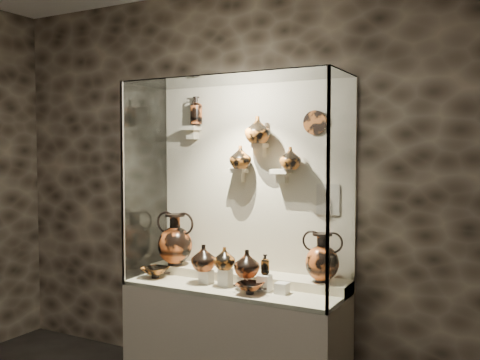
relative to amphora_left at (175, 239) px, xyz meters
name	(u,v)px	position (x,y,z in m)	size (l,w,h in m)	color
wall_back	(253,183)	(0.63, 0.20, 0.48)	(5.00, 0.02, 3.20)	black
plinth	(234,340)	(0.63, -0.12, -0.72)	(1.70, 0.60, 0.80)	#BCB197
front_tier	(234,287)	(0.63, -0.12, -0.30)	(1.68, 0.58, 0.03)	beige
rear_tier	(245,278)	(0.63, 0.06, -0.27)	(1.70, 0.25, 0.10)	beige
back_panel	(253,183)	(0.63, 0.20, 0.48)	(1.70, 0.03, 1.60)	#BCB197
glass_front	(214,187)	(0.63, -0.41, 0.48)	(1.70, 0.01, 1.60)	white
glass_left	(146,182)	(-0.22, -0.12, 0.48)	(0.01, 0.60, 1.60)	white
glass_right	(343,189)	(1.48, -0.12, 0.48)	(0.01, 0.60, 1.60)	white
glass_top	(234,79)	(0.63, -0.12, 1.28)	(1.70, 0.60, 0.01)	white
frame_post_left	(123,184)	(-0.21, -0.41, 0.48)	(0.02, 0.02, 1.60)	gray
frame_post_right	(328,191)	(1.47, -0.41, 0.48)	(0.02, 0.02, 1.60)	gray
pedestal_a	(207,277)	(0.41, -0.17, -0.24)	(0.09, 0.09, 0.10)	silver
pedestal_b	(226,277)	(0.58, -0.17, -0.22)	(0.09, 0.09, 0.13)	silver
pedestal_c	(245,283)	(0.75, -0.17, -0.24)	(0.09, 0.09, 0.09)	silver
pedestal_d	(265,283)	(0.91, -0.17, -0.23)	(0.09, 0.09, 0.12)	silver
pedestal_e	(282,288)	(1.05, -0.17, -0.25)	(0.09, 0.09, 0.08)	silver
bracket_ul	(191,128)	(0.08, 0.12, 0.93)	(0.14, 0.12, 0.04)	#BCB197
bracket_ca	(238,171)	(0.53, 0.12, 0.58)	(0.14, 0.12, 0.04)	#BCB197
bracket_cb	(260,146)	(0.73, 0.12, 0.78)	(0.10, 0.12, 0.04)	#BCB197
bracket_cc	(281,171)	(0.91, 0.12, 0.58)	(0.14, 0.12, 0.04)	#BCB197
amphora_left	(175,239)	(0.00, 0.00, 0.00)	(0.35, 0.35, 0.44)	#B04F21
amphora_right	(322,257)	(1.28, 0.03, -0.04)	(0.29, 0.29, 0.36)	#B04F21
jug_a	(204,258)	(0.39, -0.18, -0.09)	(0.19, 0.19, 0.20)	#B04F21
jug_b	(225,258)	(0.58, -0.18, -0.07)	(0.16, 0.16, 0.17)	#AC5D1E
jug_c	(247,263)	(0.77, -0.17, -0.10)	(0.19, 0.19, 0.20)	#B04F21
lekythos_small	(265,263)	(0.91, -0.15, -0.08)	(0.07, 0.07, 0.17)	#AC5D1E
kylix_left	(156,271)	(-0.05, -0.21, -0.23)	(0.27, 0.23, 0.11)	#AC5D1E
kylix_right	(250,287)	(0.85, -0.29, -0.24)	(0.25, 0.21, 0.10)	#B04F21
lekythos_tall	(196,109)	(0.14, 0.12, 1.09)	(0.11, 0.11, 0.27)	#B04F21
ovoid_vase_a	(240,157)	(0.57, 0.09, 0.69)	(0.18, 0.18, 0.18)	#AC5D1E
ovoid_vase_b	(258,130)	(0.73, 0.07, 0.90)	(0.20, 0.20, 0.21)	#AC5D1E
ovoid_vase_c	(290,158)	(1.00, 0.09, 0.69)	(0.16, 0.16, 0.17)	#AC5D1E
wall_plate	(315,123)	(1.17, 0.17, 0.95)	(0.18, 0.18, 0.02)	#954B1D
info_placard	(328,199)	(1.27, 0.18, 0.38)	(0.17, 0.01, 0.23)	beige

